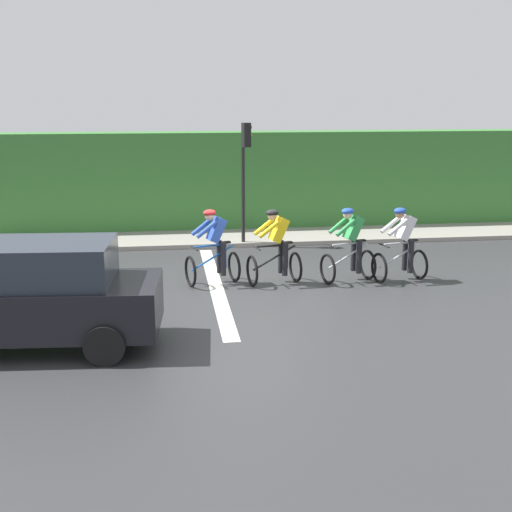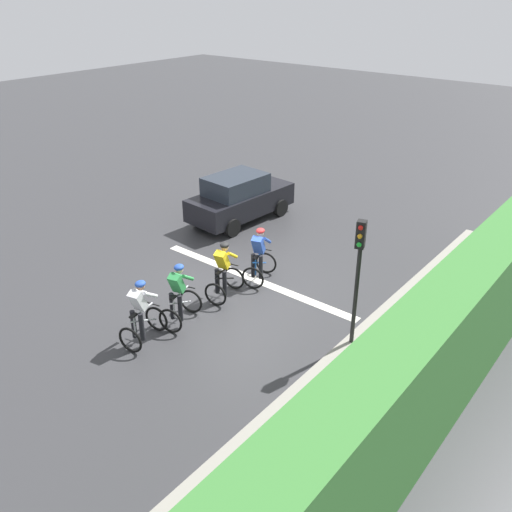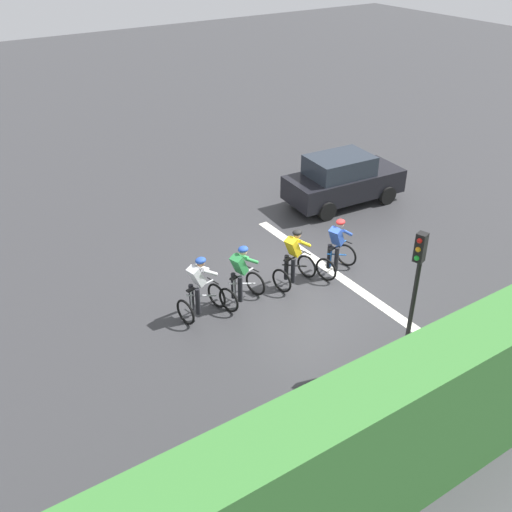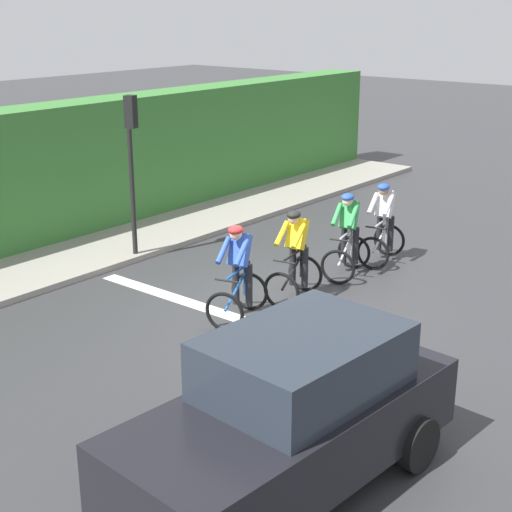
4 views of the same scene
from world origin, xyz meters
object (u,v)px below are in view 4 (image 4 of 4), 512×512
(cyclist_lead, at_px, (383,224))
(cyclist_mid, at_px, (295,257))
(traffic_light_near_crossing, at_px, (132,152))
(cyclist_fourth, at_px, (238,275))
(car_black, at_px, (292,414))
(cyclist_second, at_px, (348,236))

(cyclist_lead, relative_size, cyclist_mid, 1.00)
(cyclist_mid, bearing_deg, traffic_light_near_crossing, -177.11)
(cyclist_fourth, xyz_separation_m, traffic_light_near_crossing, (-3.75, 1.14, 1.43))
(cyclist_mid, bearing_deg, cyclist_fourth, -97.54)
(traffic_light_near_crossing, bearing_deg, car_black, -30.85)
(traffic_light_near_crossing, bearing_deg, cyclist_mid, 2.89)
(cyclist_lead, height_order, car_black, car_black)
(cyclist_lead, distance_m, cyclist_second, 1.15)
(cyclist_mid, relative_size, traffic_light_near_crossing, 0.50)
(cyclist_second, distance_m, cyclist_fourth, 3.00)
(cyclist_fourth, relative_size, traffic_light_near_crossing, 0.50)
(cyclist_mid, bearing_deg, cyclist_lead, 87.05)
(cyclist_lead, height_order, cyclist_mid, same)
(cyclist_mid, bearing_deg, cyclist_second, 88.85)
(cyclist_fourth, height_order, car_black, car_black)
(cyclist_second, distance_m, cyclist_mid, 1.65)
(cyclist_mid, height_order, cyclist_fourth, same)
(cyclist_fourth, xyz_separation_m, car_black, (3.43, -3.15, 0.08))
(car_black, bearing_deg, cyclist_mid, 125.96)
(cyclist_mid, xyz_separation_m, car_black, (3.26, -4.49, 0.08))
(cyclist_fourth, bearing_deg, cyclist_mid, 82.46)
(cyclist_fourth, bearing_deg, cyclist_second, 85.98)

